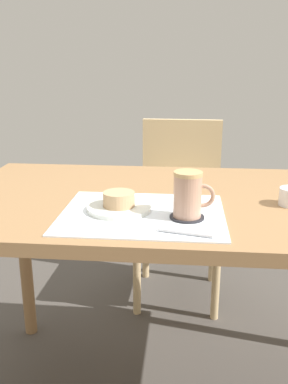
{
  "coord_description": "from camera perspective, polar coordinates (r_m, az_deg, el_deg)",
  "views": [
    {
      "loc": [
        0.05,
        -1.22,
        1.12
      ],
      "look_at": [
        -0.06,
        -0.12,
        0.78
      ],
      "focal_mm": 40.0,
      "sensor_mm": 36.0,
      "label": 1
    }
  ],
  "objects": [
    {
      "name": "coffee_coaster",
      "position": [
        1.1,
        5.74,
        -3.34
      ],
      "size": [
        0.09,
        0.09,
        0.0
      ],
      "primitive_type": "cylinder",
      "color": "#232328",
      "rests_on": "placemat"
    },
    {
      "name": "dining_table",
      "position": [
        1.31,
        2.95,
        -3.91
      ],
      "size": [
        1.29,
        0.75,
        0.73
      ],
      "color": "#997047",
      "rests_on": "ground_plane"
    },
    {
      "name": "coffee_mug",
      "position": [
        1.08,
        5.97,
        -0.31
      ],
      "size": [
        0.11,
        0.07,
        0.12
      ],
      "color": "tan",
      "rests_on": "coffee_coaster"
    },
    {
      "name": "wooden_chair",
      "position": [
        2.07,
        4.78,
        -1.02
      ],
      "size": [
        0.43,
        0.43,
        0.85
      ],
      "rotation": [
        0.0,
        0.0,
        3.12
      ],
      "color": "#D1B27F",
      "rests_on": "ground_plane"
    },
    {
      "name": "teaspoon",
      "position": [
        1.0,
        5.52,
        -5.44
      ],
      "size": [
        0.13,
        0.04,
        0.01
      ],
      "primitive_type": "cylinder",
      "rotation": [
        0.0,
        1.57,
        -0.24
      ],
      "color": "silver",
      "rests_on": "placemat"
    },
    {
      "name": "pastry",
      "position": [
        1.14,
        -3.36,
        -0.95
      ],
      "size": [
        0.09,
        0.09,
        0.04
      ],
      "primitive_type": "cylinder",
      "color": "tan",
      "rests_on": "pastry_plate"
    },
    {
      "name": "pastry_plate",
      "position": [
        1.15,
        -3.34,
        -2.15
      ],
      "size": [
        0.17,
        0.17,
        0.01
      ],
      "primitive_type": "cylinder",
      "color": "silver",
      "rests_on": "placemat"
    },
    {
      "name": "placemat",
      "position": [
        1.13,
        -0.19,
        -2.92
      ],
      "size": [
        0.43,
        0.35,
        0.0
      ],
      "primitive_type": "cube",
      "color": "white",
      "rests_on": "dining_table"
    }
  ]
}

